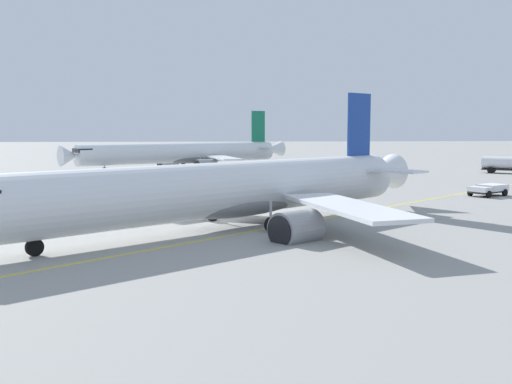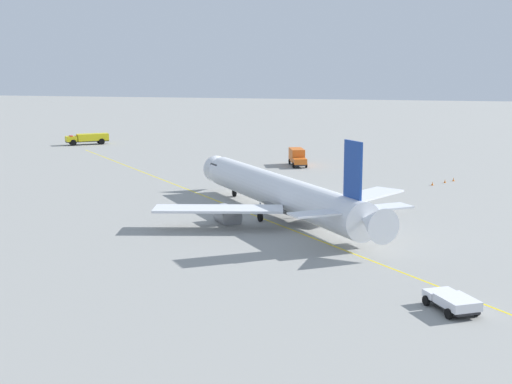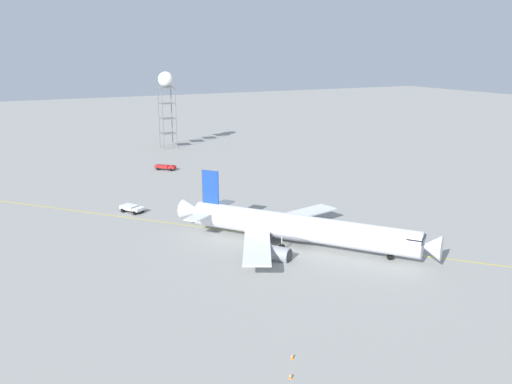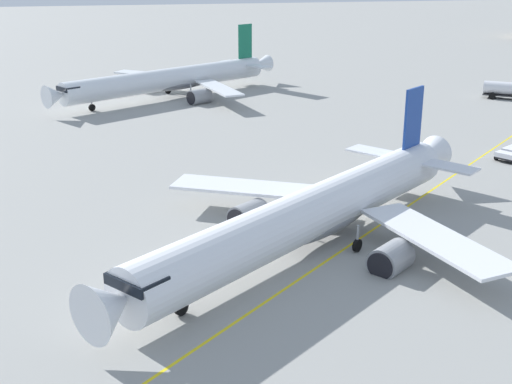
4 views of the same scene
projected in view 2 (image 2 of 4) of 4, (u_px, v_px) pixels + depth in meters
ground_plane at (308, 219)px, 88.87m from camera, size 600.00×600.00×0.00m
airliner_main at (281, 194)px, 89.32m from camera, size 31.81×37.73×11.50m
catering_truck_truck at (297, 157)px, 134.77m from camera, size 4.70×7.74×3.10m
pushback_tug_truck at (452, 301)px, 55.48m from camera, size 4.51×5.32×1.30m
fire_tender_truck at (88, 138)px, 169.85m from camera, size 9.31×8.14×2.50m
taxiway_centreline at (270, 221)px, 87.31m from camera, size 111.52×123.57×0.01m
safety_cone_near at (432, 184)px, 113.03m from camera, size 0.36×0.36×0.55m
safety_cone_mid at (445, 181)px, 115.41m from camera, size 0.36×0.36×0.55m
safety_cone_far at (454, 179)px, 117.10m from camera, size 0.36×0.36×0.55m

